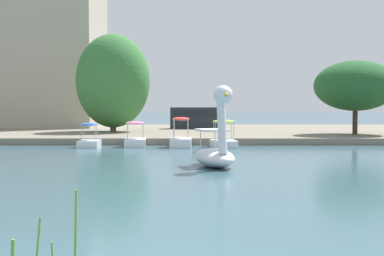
{
  "coord_description": "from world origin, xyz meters",
  "views": [
    {
      "loc": [
        1.13,
        -4.96,
        2.34
      ],
      "look_at": [
        1.0,
        19.66,
        1.3
      ],
      "focal_mm": 46.94,
      "sensor_mm": 36.0,
      "label": 1
    }
  ],
  "objects": [
    {
      "name": "tree_willow_overhanging",
      "position": [
        -5.16,
        33.62,
        4.32
      ],
      "size": [
        7.53,
        7.24,
        7.51
      ],
      "color": "brown",
      "rests_on": "shore_bank_far"
    },
    {
      "name": "pedal_boat_lime",
      "position": [
        2.82,
        24.11,
        0.46
      ],
      "size": [
        1.56,
        2.27,
        1.59
      ],
      "color": "white",
      "rests_on": "ground_plane"
    },
    {
      "name": "pedal_boat_pink",
      "position": [
        -2.36,
        24.45,
        0.46
      ],
      "size": [
        1.41,
        2.33,
        1.49
      ],
      "color": "white",
      "rests_on": "ground_plane"
    },
    {
      "name": "swan_boat",
      "position": [
        1.95,
        14.37,
        0.78
      ],
      "size": [
        2.08,
        3.21,
        3.13
      ],
      "color": "white",
      "rests_on": "ground_plane"
    },
    {
      "name": "tree_broadleaf_behind_dock",
      "position": [
        12.29,
        29.91,
        3.79
      ],
      "size": [
        7.9,
        7.77,
        5.12
      ],
      "color": "#423323",
      "rests_on": "shore_bank_far"
    },
    {
      "name": "pedal_boat_red",
      "position": [
        0.34,
        24.09,
        0.47
      ],
      "size": [
        1.22,
        2.39,
        1.74
      ],
      "color": "white",
      "rests_on": "ground_plane"
    },
    {
      "name": "parked_van",
      "position": [
        1.43,
        38.97,
        1.43
      ],
      "size": [
        4.8,
        1.93,
        1.87
      ],
      "color": "#1E232D",
      "rests_on": "shore_bank_far"
    },
    {
      "name": "shore_bank_far",
      "position": [
        0.0,
        37.27,
        0.21
      ],
      "size": [
        123.05,
        23.81,
        0.42
      ],
      "primitive_type": "cube",
      "color": "slate",
      "rests_on": "ground_plane"
    },
    {
      "name": "pedal_boat_blue",
      "position": [
        -4.99,
        24.05,
        0.39
      ],
      "size": [
        1.25,
        1.98,
        1.42
      ],
      "color": "white",
      "rests_on": "ground_plane"
    },
    {
      "name": "apartment_block",
      "position": [
        -17.11,
        43.53,
        7.42
      ],
      "size": [
        18.21,
        9.01,
        14.01
      ],
      "primitive_type": "cube",
      "rotation": [
        0.0,
        0.0,
        -0.01
      ],
      "color": "#B2A893",
      "rests_on": "shore_bank_far"
    }
  ]
}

